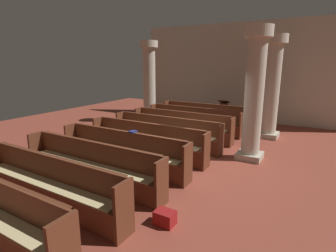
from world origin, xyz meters
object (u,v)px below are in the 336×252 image
(pillar_aisle_side, at_px, (272,86))
(pillar_aisle_rear, at_px, (254,93))
(pew_row_2, at_px, (181,125))
(lectern, at_px, (223,114))
(pew_row_1, at_px, (194,119))
(pew_row_4, at_px, (146,139))
(pillar_far_side, at_px, (149,81))
(pew_row_0, at_px, (205,115))
(pew_row_5, at_px, (122,150))
(pew_row_7, at_px, (47,181))
(pew_row_3, at_px, (166,131))
(kneeler_box_red, at_px, (165,218))
(pew_row_6, at_px, (90,163))
(hymn_book, at_px, (133,132))

(pillar_aisle_side, xyz_separation_m, pillar_aisle_rear, (0.00, -2.67, 0.00))
(pew_row_2, distance_m, lectern, 3.14)
(pew_row_1, distance_m, pew_row_4, 3.29)
(pew_row_2, height_order, pillar_far_side, pillar_far_side)
(pew_row_0, xyz_separation_m, pew_row_5, (0.00, -5.48, 0.00))
(pew_row_5, distance_m, pew_row_7, 2.19)
(pillar_aisle_rear, bearing_deg, pew_row_3, -175.35)
(pew_row_4, distance_m, kneeler_box_red, 3.51)
(pew_row_0, distance_m, pew_row_1, 1.10)
(pew_row_0, distance_m, pew_row_7, 7.68)
(pew_row_6, bearing_deg, pew_row_1, 90.00)
(pew_row_7, distance_m, kneeler_box_red, 2.36)
(pew_row_7, relative_size, pillar_far_side, 1.05)
(pew_row_3, relative_size, hymn_book, 18.77)
(hymn_book, relative_size, kneeler_box_red, 0.60)
(pillar_aisle_rear, height_order, hymn_book, pillar_aisle_rear)
(pew_row_5, xyz_separation_m, lectern, (0.53, 6.38, -0.06))
(pew_row_7, distance_m, pillar_aisle_side, 7.88)
(pew_row_3, height_order, hymn_book, hymn_book)
(pew_row_7, height_order, lectern, lectern)
(pillar_far_side, bearing_deg, pew_row_3, -48.09)
(pew_row_4, distance_m, pillar_aisle_rear, 3.31)
(pew_row_0, relative_size, pew_row_2, 1.00)
(pew_row_0, height_order, pew_row_1, same)
(pew_row_0, height_order, pew_row_5, same)
(pew_row_7, distance_m, pillar_aisle_rear, 5.52)
(pillar_far_side, distance_m, kneeler_box_red, 8.50)
(kneeler_box_red, bearing_deg, pew_row_5, 145.00)
(pew_row_7, distance_m, lectern, 8.59)
(pew_row_2, bearing_deg, pew_row_6, -90.00)
(pew_row_0, xyz_separation_m, pillar_aisle_side, (2.70, -0.41, 1.39))
(pew_row_3, distance_m, pew_row_6, 3.29)
(pew_row_3, height_order, pillar_aisle_rear, pillar_aisle_rear)
(pew_row_3, height_order, pew_row_5, same)
(pew_row_3, xyz_separation_m, pillar_aisle_side, (2.70, 2.88, 1.39))
(pew_row_3, bearing_deg, pew_row_2, 90.00)
(pew_row_6, relative_size, pew_row_7, 1.00)
(pew_row_0, height_order, hymn_book, hymn_book)
(pew_row_4, bearing_deg, pew_row_0, 90.00)
(pew_row_3, distance_m, kneeler_box_red, 4.40)
(pew_row_5, bearing_deg, pillar_aisle_side, 62.01)
(lectern, bearing_deg, pew_row_3, -97.27)
(pew_row_6, relative_size, pillar_aisle_side, 1.05)
(pew_row_6, xyz_separation_m, pillar_aisle_side, (2.70, 6.18, 1.39))
(pew_row_6, height_order, pillar_far_side, pillar_far_side)
(pew_row_1, distance_m, pillar_far_side, 3.09)
(pew_row_3, bearing_deg, pew_row_4, -90.00)
(pew_row_6, height_order, pillar_aisle_rear, pillar_aisle_rear)
(pillar_aisle_side, bearing_deg, pew_row_0, 171.46)
(pew_row_4, xyz_separation_m, hymn_book, (0.22, -0.91, 0.47))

